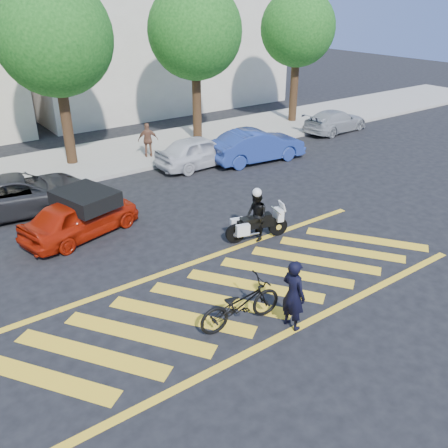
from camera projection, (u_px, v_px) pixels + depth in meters
ground at (239, 292)px, 11.98m from camera, size 90.00×90.00×0.00m
sidewalk at (73, 164)px, 20.70m from camera, size 60.00×5.00×0.15m
crosswalk at (238, 293)px, 11.95m from camera, size 12.33×4.00×0.01m
building_right at (151, 16)px, 29.59m from camera, size 16.00×8.00×11.00m
tree_center at (57, 41)px, 18.60m from camera, size 4.60×4.60×7.56m
tree_right at (197, 35)px, 22.03m from camera, size 4.40×4.40×7.41m
tree_far_right at (298, 31)px, 25.48m from camera, size 4.00×4.00×7.10m
officer_bike at (293, 295)px, 10.39m from camera, size 0.46×0.65×1.71m
bicycle at (240, 304)px, 10.62m from camera, size 2.11×0.90×1.08m
police_motorcycle at (256, 225)px, 14.37m from camera, size 1.98×0.91×0.89m
officer_moto at (256, 216)px, 14.23m from camera, size 0.77×0.88×1.55m
red_convertible at (81, 217)px, 14.51m from camera, size 4.01×2.46×1.28m
parked_mid_left at (20, 194)px, 16.07m from camera, size 5.00×2.72×1.33m
parked_mid_right at (200, 151)px, 20.38m from camera, size 4.00×1.69×1.35m
parked_right at (257, 146)px, 20.99m from camera, size 4.47×2.01×1.42m
parked_far_right at (335, 121)px, 25.51m from camera, size 4.14×1.95×1.17m
pedestrian_right at (148, 140)px, 21.08m from camera, size 0.97×0.70×1.52m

